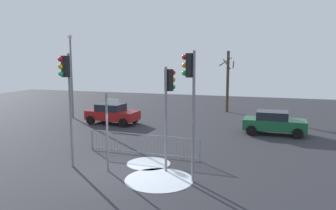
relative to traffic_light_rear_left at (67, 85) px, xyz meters
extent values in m
plane|color=#2D2D33|center=(2.33, 0.32, -3.64)|extent=(60.00, 60.00, 0.00)
cylinder|color=slate|center=(0.04, 0.13, -1.15)|extent=(0.11, 0.11, 4.99)
cube|color=black|center=(-0.01, -0.03, 0.79)|extent=(0.37, 0.31, 0.90)
sphere|color=red|center=(-0.09, -0.26, 1.09)|extent=(0.20, 0.20, 0.20)
sphere|color=orange|center=(-0.09, -0.26, 0.79)|extent=(0.20, 0.20, 0.20)
sphere|color=green|center=(-0.09, -0.26, 0.49)|extent=(0.20, 0.20, 0.20)
cylinder|color=slate|center=(4.17, 0.85, -1.43)|extent=(0.11, 0.11, 4.43)
cube|color=black|center=(4.25, 0.99, 0.24)|extent=(0.39, 0.35, 0.90)
sphere|color=red|center=(4.37, 1.21, 0.54)|extent=(0.20, 0.20, 0.20)
sphere|color=orange|center=(4.37, 1.21, 0.24)|extent=(0.20, 0.20, 0.20)
sphere|color=green|center=(4.37, 1.21, -0.06)|extent=(0.20, 0.20, 0.20)
cylinder|color=slate|center=(5.54, 0.03, -1.11)|extent=(0.11, 0.11, 5.07)
cube|color=black|center=(5.38, 0.07, 0.87)|extent=(0.29, 0.37, 0.90)
sphere|color=red|center=(5.14, 0.13, 1.17)|extent=(0.20, 0.20, 0.20)
sphere|color=orange|center=(5.14, 0.13, 0.87)|extent=(0.20, 0.20, 0.20)
sphere|color=green|center=(5.14, 0.13, 0.57)|extent=(0.20, 0.20, 0.20)
cylinder|color=slate|center=(1.81, 0.11, -1.95)|extent=(0.09, 0.09, 3.38)
cube|color=white|center=(2.17, -0.03, -0.61)|extent=(0.66, 0.28, 0.22)
cube|color=slate|center=(2.32, 2.73, -2.59)|extent=(5.85, 0.28, 0.04)
cube|color=slate|center=(2.32, 2.73, -3.52)|extent=(5.85, 0.28, 0.04)
cylinder|color=slate|center=(-0.51, 2.85, -3.12)|extent=(0.02, 0.02, 1.05)
cylinder|color=slate|center=(-0.33, 2.84, -3.12)|extent=(0.02, 0.02, 1.05)
cylinder|color=slate|center=(-0.16, 2.83, -3.12)|extent=(0.02, 0.02, 1.05)
cylinder|color=slate|center=(0.02, 2.82, -3.12)|extent=(0.02, 0.02, 1.05)
cylinder|color=slate|center=(0.20, 2.82, -3.12)|extent=(0.02, 0.02, 1.05)
cylinder|color=slate|center=(0.38, 2.81, -3.12)|extent=(0.02, 0.02, 1.05)
cylinder|color=slate|center=(0.55, 2.80, -3.12)|extent=(0.02, 0.02, 1.05)
cylinder|color=slate|center=(0.73, 2.79, -3.12)|extent=(0.02, 0.02, 1.05)
cylinder|color=slate|center=(0.91, 2.79, -3.12)|extent=(0.02, 0.02, 1.05)
cylinder|color=slate|center=(1.08, 2.78, -3.12)|extent=(0.02, 0.02, 1.05)
cylinder|color=slate|center=(1.26, 2.77, -3.12)|extent=(0.02, 0.02, 1.05)
cylinder|color=slate|center=(1.44, 2.77, -3.12)|extent=(0.02, 0.02, 1.05)
cylinder|color=slate|center=(1.62, 2.76, -3.12)|extent=(0.02, 0.02, 1.05)
cylinder|color=slate|center=(1.79, 2.75, -3.12)|extent=(0.02, 0.02, 1.05)
cylinder|color=slate|center=(1.97, 2.74, -3.12)|extent=(0.02, 0.02, 1.05)
cylinder|color=slate|center=(2.15, 2.74, -3.12)|extent=(0.02, 0.02, 1.05)
cylinder|color=slate|center=(2.32, 2.73, -3.12)|extent=(0.02, 0.02, 1.05)
cylinder|color=slate|center=(2.50, 2.72, -3.12)|extent=(0.02, 0.02, 1.05)
cylinder|color=slate|center=(2.68, 2.71, -3.12)|extent=(0.02, 0.02, 1.05)
cylinder|color=slate|center=(2.86, 2.71, -3.12)|extent=(0.02, 0.02, 1.05)
cylinder|color=slate|center=(3.03, 2.70, -3.12)|extent=(0.02, 0.02, 1.05)
cylinder|color=slate|center=(3.21, 2.69, -3.12)|extent=(0.02, 0.02, 1.05)
cylinder|color=slate|center=(3.39, 2.68, -3.12)|extent=(0.02, 0.02, 1.05)
cylinder|color=slate|center=(3.56, 2.68, -3.12)|extent=(0.02, 0.02, 1.05)
cylinder|color=slate|center=(3.74, 2.67, -3.12)|extent=(0.02, 0.02, 1.05)
cylinder|color=slate|center=(3.92, 2.66, -3.12)|extent=(0.02, 0.02, 1.05)
cylinder|color=slate|center=(4.10, 2.66, -3.12)|extent=(0.02, 0.02, 1.05)
cylinder|color=slate|center=(4.27, 2.65, -3.12)|extent=(0.02, 0.02, 1.05)
cylinder|color=slate|center=(4.45, 2.64, -3.12)|extent=(0.02, 0.02, 1.05)
cylinder|color=slate|center=(4.63, 2.63, -3.12)|extent=(0.02, 0.02, 1.05)
cylinder|color=slate|center=(4.81, 2.63, -3.12)|extent=(0.02, 0.02, 1.05)
cylinder|color=slate|center=(4.98, 2.62, -3.12)|extent=(0.02, 0.02, 1.05)
cylinder|color=slate|center=(5.16, 2.61, -3.12)|extent=(0.02, 0.02, 1.05)
cylinder|color=slate|center=(-0.60, 2.85, -3.12)|extent=(0.06, 0.06, 1.05)
cylinder|color=slate|center=(5.25, 2.61, -3.12)|extent=(0.06, 0.06, 1.05)
cube|color=maroon|center=(-2.82, 9.49, -3.00)|extent=(3.89, 1.92, 0.65)
cube|color=#1E232D|center=(-2.97, 9.50, -2.45)|extent=(1.98, 1.61, 0.55)
cylinder|color=black|center=(-1.42, 10.26, -3.32)|extent=(0.65, 0.26, 0.64)
cylinder|color=black|center=(-1.52, 8.56, -3.32)|extent=(0.65, 0.26, 0.64)
cylinder|color=black|center=(-4.12, 10.41, -3.32)|extent=(0.65, 0.26, 0.64)
cylinder|color=black|center=(-4.22, 8.72, -3.32)|extent=(0.65, 0.26, 0.64)
cube|color=#195933|center=(8.53, 9.55, -3.00)|extent=(3.81, 1.73, 0.65)
cube|color=#1E232D|center=(8.38, 9.55, -2.45)|extent=(1.91, 1.52, 0.55)
cylinder|color=black|center=(9.89, 10.39, -3.32)|extent=(0.64, 0.23, 0.64)
cylinder|color=black|center=(9.88, 8.69, -3.32)|extent=(0.64, 0.23, 0.64)
cylinder|color=black|center=(7.19, 10.41, -3.32)|extent=(0.64, 0.23, 0.64)
cylinder|color=black|center=(7.18, 8.71, -3.32)|extent=(0.64, 0.23, 0.64)
cylinder|color=slate|center=(-6.97, 10.62, -0.45)|extent=(0.14, 0.14, 6.40)
sphere|color=#F2EACC|center=(-6.97, 10.62, 2.86)|extent=(0.36, 0.36, 0.36)
cylinder|color=#473828|center=(4.45, 17.64, -0.92)|extent=(0.25, 0.25, 5.45)
cylinder|color=#473828|center=(4.91, 17.71, 0.59)|extent=(0.25, 0.97, 0.69)
cylinder|color=#473828|center=(4.39, 17.31, 0.64)|extent=(0.74, 0.23, 0.88)
cylinder|color=#473828|center=(4.14, 18.13, 0.84)|extent=(1.08, 0.72, 0.79)
cylinder|color=silver|center=(3.09, 1.57, -3.64)|extent=(2.00, 2.00, 0.01)
cylinder|color=silver|center=(4.22, -0.19, -3.64)|extent=(2.74, 2.74, 0.01)
camera|label=1|loc=(8.40, -11.99, 1.12)|focal=35.19mm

